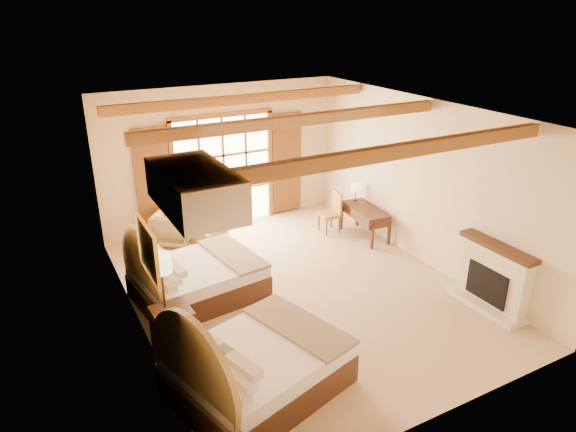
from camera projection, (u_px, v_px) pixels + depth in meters
floor at (298, 290)px, 9.25m from camera, size 7.00×7.00×0.00m
wall_back at (222, 157)px, 11.49m from camera, size 5.50×0.00×5.50m
wall_left at (133, 240)px, 7.44m from camera, size 0.00×7.00×7.00m
wall_right at (423, 183)px, 9.84m from camera, size 0.00×7.00×7.00m
ceiling at (299, 112)px, 8.03m from camera, size 7.00×7.00×0.00m
ceiling_beams at (299, 120)px, 8.07m from camera, size 5.39×4.60×0.18m
french_doors at (224, 173)px, 11.57m from camera, size 3.95×0.08×2.60m
fireplace at (492, 280)px, 8.56m from camera, size 0.46×1.40×1.16m
painting at (149, 250)px, 6.79m from camera, size 0.06×0.95×0.75m
canopy_valance at (195, 189)px, 5.44m from camera, size 0.70×1.40×0.45m
bed_near at (248, 367)px, 6.64m from camera, size 2.56×2.14×1.41m
bed_far at (190, 277)px, 8.83m from camera, size 2.25×1.81×1.36m
nightstand at (173, 329)px, 7.58m from camera, size 0.57×0.57×0.66m
floor_lamp at (161, 269)px, 7.30m from camera, size 0.32×0.32×1.50m
armchair at (174, 228)px, 10.92m from camera, size 1.10×1.10×0.73m
ottoman at (209, 237)px, 10.85m from camera, size 0.72×0.72×0.41m
desk at (365, 221)px, 11.25m from camera, size 0.67×1.30×0.67m
desk_chair at (330, 219)px, 11.52m from camera, size 0.45×0.45×0.94m
desk_lamp at (356, 188)px, 11.48m from camera, size 0.19×0.19×0.38m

